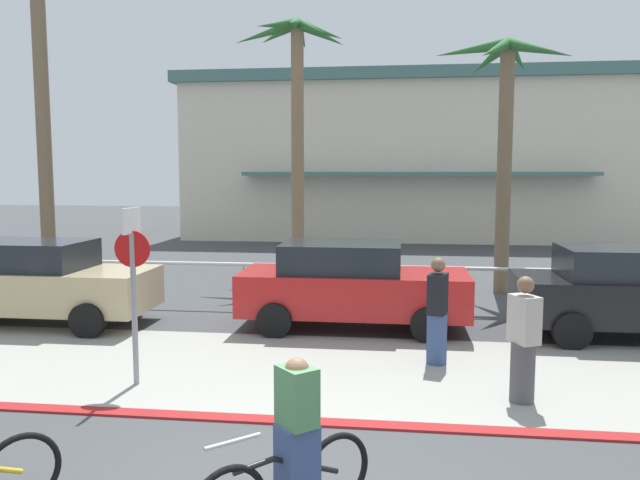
% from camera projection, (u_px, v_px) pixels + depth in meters
% --- Properties ---
extents(ground_plane, '(80.00, 80.00, 0.00)m').
position_uv_depth(ground_plane, '(353.00, 298.00, 15.37)').
color(ground_plane, '#424447').
extents(sidewalk_strip, '(44.00, 4.00, 0.02)m').
position_uv_depth(sidewalk_strip, '(325.00, 371.00, 9.65)').
color(sidewalk_strip, '#9E9E93').
rests_on(sidewalk_strip, ground).
extents(curb_paint, '(44.00, 0.24, 0.03)m').
position_uv_depth(curb_paint, '(306.00, 422.00, 7.68)').
color(curb_paint, maroon).
rests_on(curb_paint, ground).
extents(building_backdrop, '(21.49, 12.66, 7.48)m').
position_uv_depth(building_backdrop, '(413.00, 159.00, 32.13)').
color(building_backdrop, beige).
rests_on(building_backdrop, ground).
extents(rail_fence, '(18.97, 0.08, 1.04)m').
position_uv_depth(rail_fence, '(348.00, 274.00, 13.81)').
color(rail_fence, white).
rests_on(rail_fence, ground).
extents(stop_sign_bike_lane, '(0.52, 0.56, 2.56)m').
position_uv_depth(stop_sign_bike_lane, '(133.00, 270.00, 8.86)').
color(stop_sign_bike_lane, gray).
rests_on(stop_sign_bike_lane, ground).
extents(palm_tree_1, '(3.41, 3.45, 9.42)m').
position_uv_depth(palm_tree_1, '(36.00, 9.00, 15.65)').
color(palm_tree_1, '#756047').
rests_on(palm_tree_1, ground).
extents(palm_tree_2, '(3.22, 2.89, 7.38)m').
position_uv_depth(palm_tree_2, '(296.00, 83.00, 17.87)').
color(palm_tree_2, '#846B4C').
rests_on(palm_tree_2, ground).
extents(palm_tree_3, '(3.38, 2.86, 6.35)m').
position_uv_depth(palm_tree_3, '(505.00, 106.00, 15.51)').
color(palm_tree_3, '#756047').
rests_on(palm_tree_3, ground).
extents(car_tan_1, '(4.40, 2.02, 1.69)m').
position_uv_depth(car_tan_1, '(39.00, 282.00, 12.59)').
color(car_tan_1, tan).
rests_on(car_tan_1, ground).
extents(car_red_2, '(4.40, 2.02, 1.69)m').
position_uv_depth(car_red_2, '(351.00, 285.00, 12.25)').
color(car_red_2, red).
rests_on(car_red_2, ground).
extents(car_black_3, '(4.40, 2.02, 1.69)m').
position_uv_depth(car_black_3, '(636.00, 292.00, 11.49)').
color(car_black_3, black).
rests_on(car_black_3, ground).
extents(cyclist_black_0, '(1.39, 1.27, 1.50)m').
position_uv_depth(cyclist_black_0, '(293.00, 446.00, 5.43)').
color(cyclist_black_0, black).
rests_on(cyclist_black_0, ground).
extents(pedestrian_0, '(0.39, 0.46, 1.72)m').
position_uv_depth(pedestrian_0, '(437.00, 315.00, 9.92)').
color(pedestrian_0, '#384C7A').
rests_on(pedestrian_0, ground).
extents(pedestrian_1, '(0.43, 0.47, 1.71)m').
position_uv_depth(pedestrian_1, '(523.00, 345.00, 8.26)').
color(pedestrian_1, '#4C4C51').
rests_on(pedestrian_1, ground).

